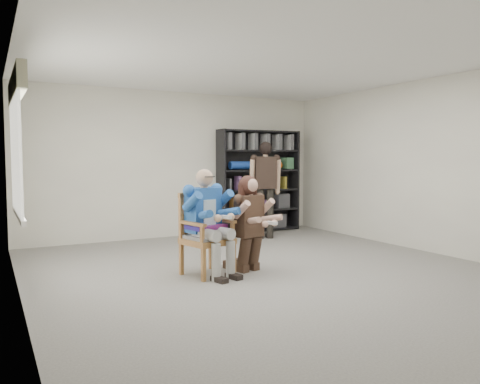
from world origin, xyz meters
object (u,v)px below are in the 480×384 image
armchair (207,234)px  standing_man (265,191)px  bookshelf (259,181)px  seated_man (207,222)px  kneeling_woman (251,224)px

armchair → standing_man: (2.14, 2.05, 0.38)m
bookshelf → armchair: bearing=-130.9°
armchair → seated_man: (0.00, 0.00, 0.16)m
bookshelf → seated_man: bearing=-130.9°
seated_man → kneeling_woman: 0.60m
bookshelf → standing_man: bearing=-112.9°
seated_man → kneeling_woman: seated_man is taller
seated_man → standing_man: (2.14, 2.05, 0.22)m
armchair → bookshelf: bookshelf is taller
kneeling_woman → seated_man: bearing=154.6°
standing_man → seated_man: bearing=-117.9°
seated_man → kneeling_woman: size_ratio=1.09×
kneeling_woman → standing_man: standing_man is taller
seated_man → standing_man: size_ratio=0.76×
seated_man → standing_man: 2.98m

